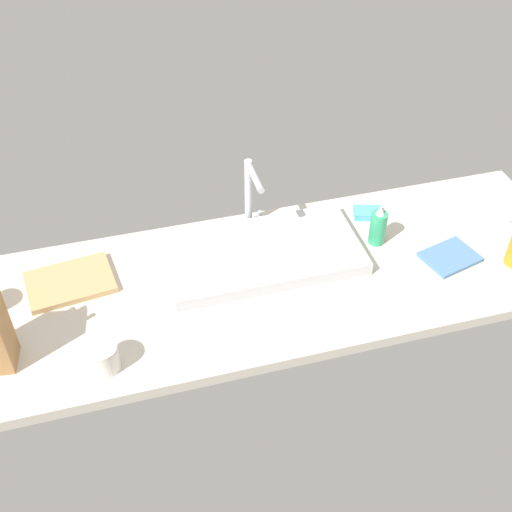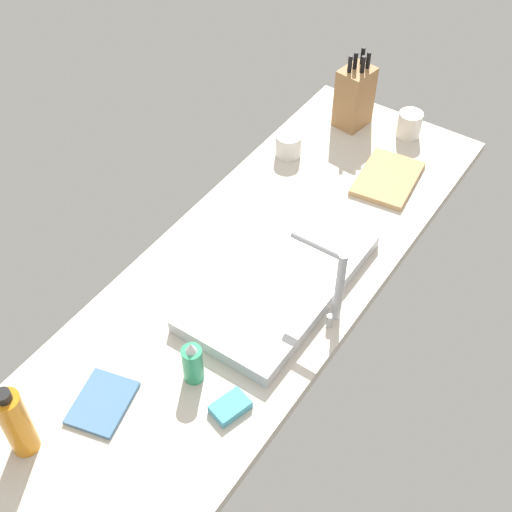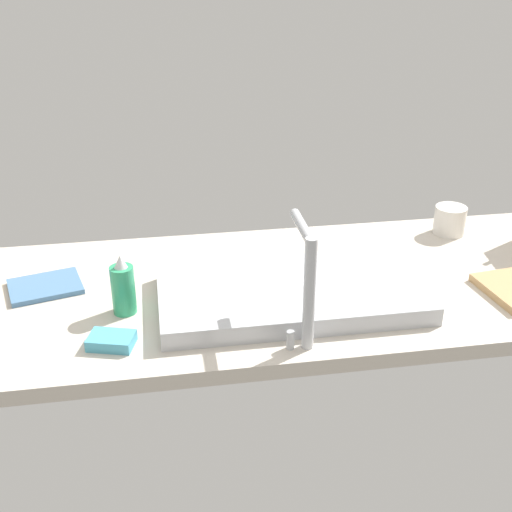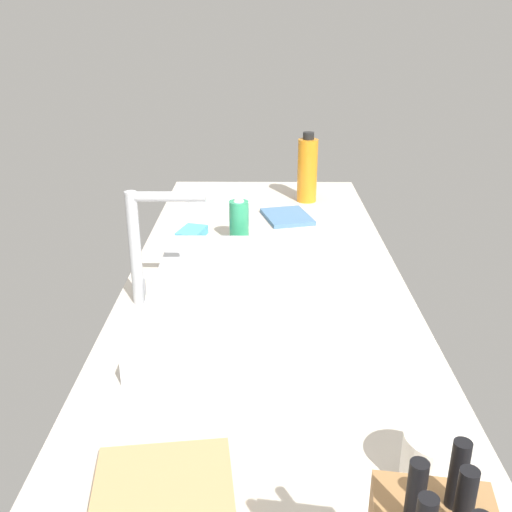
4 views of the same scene
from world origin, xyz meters
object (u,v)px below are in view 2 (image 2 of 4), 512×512
at_px(soap_bottle, 193,363).
at_px(ceramic_cup, 289,145).
at_px(water_bottle, 16,423).
at_px(dish_sponge, 230,407).
at_px(dish_towel, 102,403).
at_px(cutting_board, 388,178).
at_px(coffee_mug, 409,125).
at_px(faucet, 333,278).
at_px(knife_block, 354,96).
at_px(sink_basin, 279,282).

relative_size(soap_bottle, ceramic_cup, 1.62).
height_order(water_bottle, dish_sponge, water_bottle).
xyz_separation_m(dish_towel, ceramic_cup, (-1.06, -0.14, 0.03)).
distance_m(dish_towel, dish_sponge, 0.31).
bearing_deg(dish_sponge, cutting_board, -175.79).
xyz_separation_m(cutting_board, coffee_mug, (-0.25, -0.05, 0.04)).
distance_m(faucet, cutting_board, 0.61).
bearing_deg(coffee_mug, knife_block, -76.44).
bearing_deg(ceramic_cup, soap_bottle, 17.65).
bearing_deg(dish_towel, sink_basin, 164.85).
height_order(coffee_mug, ceramic_cup, coffee_mug).
distance_m(soap_bottle, dish_sponge, 0.14).
relative_size(faucet, water_bottle, 1.09).
bearing_deg(dish_sponge, dish_towel, -58.62).
bearing_deg(knife_block, faucet, 33.02).
xyz_separation_m(water_bottle, dish_towel, (-0.18, 0.07, -0.10)).
distance_m(soap_bottle, dish_towel, 0.24).
bearing_deg(sink_basin, dish_towel, -15.15).
height_order(knife_block, dish_towel, knife_block).
bearing_deg(knife_block, sink_basin, 22.74).
height_order(faucet, ceramic_cup, faucet).
distance_m(knife_block, coffee_mug, 0.21).
xyz_separation_m(coffee_mug, ceramic_cup, (0.32, -0.28, -0.01)).
xyz_separation_m(sink_basin, faucet, (0.01, 0.16, 0.13)).
bearing_deg(sink_basin, cutting_board, 175.72).
distance_m(soap_bottle, ceramic_cup, 0.92).
bearing_deg(dish_towel, faucet, 150.38).
distance_m(sink_basin, dish_sponge, 0.41).
xyz_separation_m(knife_block, dish_towel, (1.33, 0.05, -0.10)).
distance_m(cutting_board, dish_sponge, 0.97).
bearing_deg(faucet, ceramic_cup, -138.53).
distance_m(sink_basin, knife_block, 0.81).
bearing_deg(sink_basin, soap_bottle, -2.31).
distance_m(faucet, dish_sponge, 0.41).
bearing_deg(cutting_board, knife_block, -130.02).
bearing_deg(coffee_mug, water_bottle, -7.73).
xyz_separation_m(ceramic_cup, dish_sponge, (0.90, 0.41, -0.03)).
relative_size(faucet, coffee_mug, 2.65).
bearing_deg(cutting_board, ceramic_cup, -78.95).
xyz_separation_m(soap_bottle, dish_sponge, (0.03, 0.13, -0.05)).
bearing_deg(dish_sponge, sink_basin, -163.80).
height_order(soap_bottle, water_bottle, water_bottle).
xyz_separation_m(knife_block, ceramic_cup, (0.27, -0.09, -0.07)).
bearing_deg(water_bottle, faucet, 152.34).
bearing_deg(ceramic_cup, cutting_board, 101.05).
height_order(dish_towel, dish_sponge, dish_sponge).
relative_size(sink_basin, dish_towel, 3.65).
height_order(sink_basin, dish_towel, sink_basin).
bearing_deg(knife_block, soap_bottle, 17.48).
distance_m(faucet, soap_bottle, 0.41).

